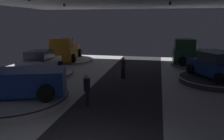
{
  "coord_description": "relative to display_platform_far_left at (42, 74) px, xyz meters",
  "views": [
    {
      "loc": [
        1.88,
        -4.65,
        4.07
      ],
      "look_at": [
        -0.63,
        7.52,
        1.4
      ],
      "focal_mm": 36.14,
      "sensor_mm": 36.0,
      "label": 1
    }
  ],
  "objects": [
    {
      "name": "display_platform_far_left",
      "position": [
        0.0,
        0.0,
        0.0
      ],
      "size": [
        4.83,
        4.83,
        0.24
      ],
      "color": "silver",
      "rests_on": "ground"
    },
    {
      "name": "display_car_far_left",
      "position": [
        0.0,
        -0.03,
        0.87
      ],
      "size": [
        2.5,
        4.35,
        1.71
      ],
      "color": "silver",
      "rests_on": "display_platform_far_left"
    },
    {
      "name": "display_platform_far_right",
      "position": [
        12.62,
        0.5,
        0.07
      ],
      "size": [
        4.83,
        4.83,
        0.37
      ],
      "color": "#333338",
      "rests_on": "ground"
    },
    {
      "name": "display_car_far_right",
      "position": [
        12.6,
        0.53,
        1.0
      ],
      "size": [
        3.62,
        4.55,
        1.71
      ],
      "color": "navy",
      "rests_on": "display_platform_far_right"
    },
    {
      "name": "display_platform_deep_right",
      "position": [
        12.75,
        5.81,
        0.01
      ],
      "size": [
        5.68,
        5.68,
        0.25
      ],
      "color": "#B7B7BC",
      "rests_on": "ground"
    },
    {
      "name": "pickup_truck_deep_right",
      "position": [
        12.43,
        5.81,
        1.05
      ],
      "size": [
        5.3,
        2.64,
        2.3
      ],
      "color": "#2D5638",
      "rests_on": "display_platform_deep_right"
    },
    {
      "name": "display_platform_deep_left",
      "position": [
        -0.64,
        6.24,
        0.0
      ],
      "size": [
        5.68,
        5.68,
        0.24
      ],
      "color": "silver",
      "rests_on": "ground"
    },
    {
      "name": "pickup_truck_deep_left",
      "position": [
        -0.59,
        5.93,
        1.04
      ],
      "size": [
        3.4,
        5.59,
        2.3
      ],
      "color": "#B77519",
      "rests_on": "display_platform_deep_left"
    },
    {
      "name": "display_platform_mid_left",
      "position": [
        1.45,
        -5.55,
        0.04
      ],
      "size": [
        5.68,
        5.68,
        0.31
      ],
      "color": "#B7B7BC",
      "rests_on": "ground"
    },
    {
      "name": "pickup_truck_mid_left",
      "position": [
        1.15,
        -5.65,
        1.11
      ],
      "size": [
        5.69,
        3.96,
        2.3
      ],
      "color": "navy",
      "rests_on": "display_platform_mid_left"
    },
    {
      "name": "visitor_walking_near",
      "position": [
        5.4,
        -5.35,
        0.77
      ],
      "size": [
        0.32,
        0.32,
        1.59
      ],
      "color": "black",
      "rests_on": "ground"
    },
    {
      "name": "visitor_walking_far",
      "position": [
        6.3,
        0.32,
        0.77
      ],
      "size": [
        0.32,
        0.32,
        1.59
      ],
      "color": "black",
      "rests_on": "ground"
    }
  ]
}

